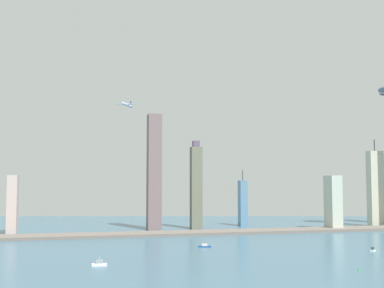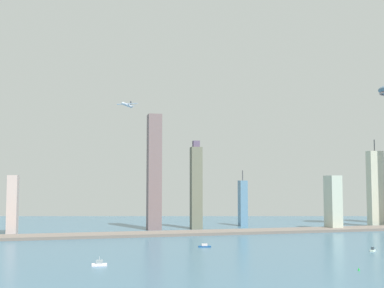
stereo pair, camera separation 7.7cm
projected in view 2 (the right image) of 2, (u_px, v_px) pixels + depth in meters
waterfront_pier at (216, 232)px, 671.67m from camera, size 917.26×44.26×3.82m
skyscraper_0 at (196, 187)px, 740.39m from camera, size 16.64×14.78×133.49m
skyscraper_1 at (13, 205)px, 661.45m from camera, size 12.95×27.02×80.15m
skyscraper_2 at (154, 172)px, 731.59m from camera, size 20.07×22.74×172.46m
skyscraper_3 at (333, 203)px, 728.53m from camera, size 17.07×26.06×80.36m
skyscraper_4 at (376, 189)px, 777.63m from camera, size 23.60×14.47×138.46m
skyscraper_7 at (243, 203)px, 787.37m from camera, size 12.11×14.80×89.23m
boat_1 at (99, 264)px, 418.51m from camera, size 13.27×5.60×8.13m
boat_2 at (205, 246)px, 536.70m from camera, size 14.43×7.13×3.53m
boat_4 at (373, 250)px, 503.27m from camera, size 8.98×8.67×4.64m
channel_buoy_0 at (359, 269)px, 397.20m from camera, size 1.91×1.91×2.45m
airplane at (127, 105)px, 589.60m from camera, size 25.18×27.87×8.26m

